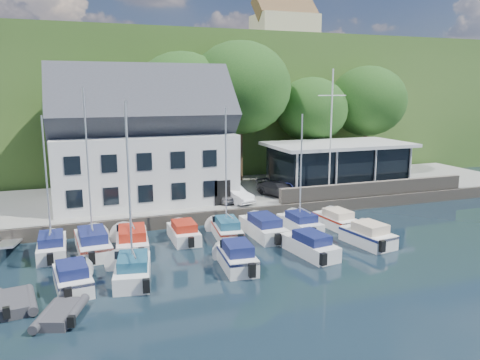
{
  "coord_description": "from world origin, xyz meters",
  "views": [
    {
      "loc": [
        -12.35,
        -21.82,
        10.09
      ],
      "look_at": [
        -1.28,
        9.0,
        3.66
      ],
      "focal_mm": 35.0,
      "sensor_mm": 36.0,
      "label": 1
    }
  ],
  "objects_px": {
    "dinghy_0": "(15,301)",
    "car_dgrey": "(278,189)",
    "boat_r1_1": "(89,179)",
    "boat_r2_3": "(310,243)",
    "harbor_building": "(143,148)",
    "car_white": "(234,194)",
    "boat_r1_2": "(129,179)",
    "dinghy_1": "(61,312)",
    "flagpole": "(331,135)",
    "boat_r2_1": "(129,200)",
    "boat_r1_0": "(47,187)",
    "boat_r2_0": "(72,276)",
    "boat_r1_3": "(183,231)",
    "car_blue": "(295,189)",
    "club_pavilion": "(337,164)",
    "car_silver": "(222,194)",
    "boat_r1_6": "(301,174)",
    "boat_r1_7": "(336,218)",
    "boat_r1_5": "(263,225)",
    "boat_r2_2": "(237,255)",
    "boat_r2_4": "(368,233)"
  },
  "relations": [
    {
      "from": "club_pavilion",
      "to": "boat_r2_1",
      "type": "relative_size",
      "value": 1.5
    },
    {
      "from": "car_white",
      "to": "boat_r2_0",
      "type": "relative_size",
      "value": 0.79
    },
    {
      "from": "boat_r1_5",
      "to": "car_white",
      "type": "bearing_deg",
      "value": 89.11
    },
    {
      "from": "flagpole",
      "to": "boat_r2_1",
      "type": "height_order",
      "value": "flagpole"
    },
    {
      "from": "harbor_building",
      "to": "boat_r1_3",
      "type": "height_order",
      "value": "harbor_building"
    },
    {
      "from": "boat_r1_2",
      "to": "boat_r2_1",
      "type": "height_order",
      "value": "boat_r1_2"
    },
    {
      "from": "car_dgrey",
      "to": "boat_r1_0",
      "type": "bearing_deg",
      "value": 179.43
    },
    {
      "from": "club_pavilion",
      "to": "boat_r1_7",
      "type": "bearing_deg",
      "value": -121.34
    },
    {
      "from": "boat_r1_2",
      "to": "dinghy_1",
      "type": "relative_size",
      "value": 3.17
    },
    {
      "from": "boat_r1_6",
      "to": "boat_r2_1",
      "type": "relative_size",
      "value": 0.95
    },
    {
      "from": "car_blue",
      "to": "boat_r1_3",
      "type": "height_order",
      "value": "car_blue"
    },
    {
      "from": "club_pavilion",
      "to": "dinghy_1",
      "type": "distance_m",
      "value": 29.84
    },
    {
      "from": "boat_r2_1",
      "to": "dinghy_0",
      "type": "relative_size",
      "value": 2.88
    },
    {
      "from": "boat_r1_1",
      "to": "boat_r2_3",
      "type": "distance_m",
      "value": 14.06
    },
    {
      "from": "boat_r1_0",
      "to": "boat_r2_0",
      "type": "relative_size",
      "value": 1.7
    },
    {
      "from": "boat_r2_1",
      "to": "dinghy_0",
      "type": "xyz_separation_m",
      "value": [
        -5.59,
        -1.42,
        -4.05
      ]
    },
    {
      "from": "flagpole",
      "to": "boat_r1_1",
      "type": "distance_m",
      "value": 19.89
    },
    {
      "from": "car_dgrey",
      "to": "boat_r1_6",
      "type": "xyz_separation_m",
      "value": [
        -1.29,
        -6.6,
        2.55
      ]
    },
    {
      "from": "boat_r1_2",
      "to": "boat_r2_0",
      "type": "relative_size",
      "value": 1.82
    },
    {
      "from": "boat_r1_7",
      "to": "dinghy_0",
      "type": "xyz_separation_m",
      "value": [
        -21.0,
        -6.32,
        -0.31
      ]
    },
    {
      "from": "car_silver",
      "to": "car_blue",
      "type": "bearing_deg",
      "value": -8.37
    },
    {
      "from": "flagpole",
      "to": "boat_r1_3",
      "type": "height_order",
      "value": "flagpole"
    },
    {
      "from": "boat_r2_1",
      "to": "boat_r2_2",
      "type": "bearing_deg",
      "value": 7.91
    },
    {
      "from": "boat_r1_6",
      "to": "dinghy_1",
      "type": "relative_size",
      "value": 2.9
    },
    {
      "from": "boat_r1_1",
      "to": "dinghy_1",
      "type": "bearing_deg",
      "value": -105.4
    },
    {
      "from": "car_silver",
      "to": "boat_r1_3",
      "type": "height_order",
      "value": "car_silver"
    },
    {
      "from": "car_dgrey",
      "to": "boat_r2_4",
      "type": "height_order",
      "value": "car_dgrey"
    },
    {
      "from": "harbor_building",
      "to": "car_blue",
      "type": "xyz_separation_m",
      "value": [
        12.45,
        -2.9,
        -3.75
      ]
    },
    {
      "from": "boat_r1_0",
      "to": "boat_r1_2",
      "type": "relative_size",
      "value": 0.93
    },
    {
      "from": "boat_r1_3",
      "to": "car_blue",
      "type": "bearing_deg",
      "value": 27.72
    },
    {
      "from": "boat_r1_1",
      "to": "boat_r2_2",
      "type": "relative_size",
      "value": 1.74
    },
    {
      "from": "car_blue",
      "to": "boat_r1_6",
      "type": "relative_size",
      "value": 0.42
    },
    {
      "from": "boat_r1_0",
      "to": "dinghy_1",
      "type": "xyz_separation_m",
      "value": [
        0.63,
        -8.91,
        -3.95
      ]
    },
    {
      "from": "car_white",
      "to": "boat_r1_0",
      "type": "bearing_deg",
      "value": -177.63
    },
    {
      "from": "dinghy_0",
      "to": "harbor_building",
      "type": "bearing_deg",
      "value": 53.73
    },
    {
      "from": "boat_r2_0",
      "to": "boat_r2_1",
      "type": "distance_m",
      "value": 4.77
    },
    {
      "from": "boat_r2_2",
      "to": "boat_r2_3",
      "type": "height_order",
      "value": "boat_r2_2"
    },
    {
      "from": "dinghy_1",
      "to": "boat_r1_3",
      "type": "bearing_deg",
      "value": 69.11
    },
    {
      "from": "boat_r1_5",
      "to": "boat_r2_0",
      "type": "xyz_separation_m",
      "value": [
        -12.53,
        -4.88,
        -0.04
      ]
    },
    {
      "from": "harbor_building",
      "to": "dinghy_1",
      "type": "distance_m",
      "value": 19.3
    },
    {
      "from": "boat_r1_7",
      "to": "car_white",
      "type": "bearing_deg",
      "value": 129.34
    },
    {
      "from": "harbor_building",
      "to": "car_white",
      "type": "relative_size",
      "value": 3.63
    },
    {
      "from": "boat_r1_0",
      "to": "boat_r1_5",
      "type": "xyz_separation_m",
      "value": [
        13.7,
        -0.83,
        -3.53
      ]
    },
    {
      "from": "boat_r1_6",
      "to": "boat_r1_7",
      "type": "relative_size",
      "value": 1.55
    },
    {
      "from": "flagpole",
      "to": "boat_r1_1",
      "type": "height_order",
      "value": "flagpole"
    },
    {
      "from": "boat_r1_1",
      "to": "boat_r2_2",
      "type": "distance_m",
      "value": 10.13
    },
    {
      "from": "harbor_building",
      "to": "car_silver",
      "type": "distance_m",
      "value": 7.52
    },
    {
      "from": "flagpole",
      "to": "boat_r1_3",
      "type": "distance_m",
      "value": 15.13
    },
    {
      "from": "boat_r1_6",
      "to": "boat_r1_7",
      "type": "xyz_separation_m",
      "value": [
        2.95,
        -0.12,
        -3.51
      ]
    },
    {
      "from": "dinghy_0",
      "to": "car_dgrey",
      "type": "bearing_deg",
      "value": 25.87
    }
  ]
}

